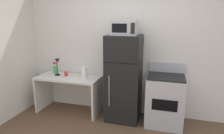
{
  "coord_description": "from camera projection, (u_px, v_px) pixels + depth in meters",
  "views": [
    {
      "loc": [
        0.73,
        -2.2,
        1.92
      ],
      "look_at": [
        -0.21,
        1.1,
        1.08
      ],
      "focal_mm": 32.14,
      "sensor_mm": 36.0,
      "label": 1
    }
  ],
  "objects": [
    {
      "name": "refrigerator",
      "position": [
        124.0,
        78.0,
        3.77
      ],
      "size": [
        0.62,
        0.61,
        1.62
      ],
      "color": "black",
      "rests_on": "ground"
    },
    {
      "name": "coffee_mug",
      "position": [
        66.0,
        74.0,
        4.14
      ],
      "size": [
        0.08,
        0.08,
        0.09
      ],
      "primitive_type": "cylinder",
      "color": "#D83F33",
      "rests_on": "desk"
    },
    {
      "name": "paper_towel_roll",
      "position": [
        85.0,
        73.0,
        3.94
      ],
      "size": [
        0.11,
        0.11,
        0.24
      ],
      "primitive_type": "cylinder",
      "color": "white",
      "rests_on": "desk"
    },
    {
      "name": "desk_lamp",
      "position": [
        57.0,
        64.0,
        4.12
      ],
      "size": [
        0.14,
        0.12,
        0.35
      ],
      "color": "black",
      "rests_on": "desk"
    },
    {
      "name": "oven_range",
      "position": [
        165.0,
        100.0,
        3.64
      ],
      "size": [
        0.66,
        0.61,
        1.1
      ],
      "color": "#B7B7BC",
      "rests_on": "ground"
    },
    {
      "name": "wall_back_white",
      "position": [
        131.0,
        50.0,
        3.98
      ],
      "size": [
        5.0,
        0.1,
        2.6
      ],
      "primitive_type": "cube",
      "color": "silver",
      "rests_on": "ground"
    },
    {
      "name": "spray_bottle",
      "position": [
        55.0,
        69.0,
        4.32
      ],
      "size": [
        0.06,
        0.06,
        0.25
      ],
      "color": "green",
      "rests_on": "desk"
    },
    {
      "name": "desk",
      "position": [
        69.0,
        87.0,
        4.14
      ],
      "size": [
        1.29,
        0.6,
        0.75
      ],
      "color": "silver",
      "rests_on": "ground"
    },
    {
      "name": "microwave",
      "position": [
        124.0,
        28.0,
        3.52
      ],
      "size": [
        0.46,
        0.35,
        0.26
      ],
      "color": "#B7B7BC",
      "rests_on": "refrigerator"
    }
  ]
}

